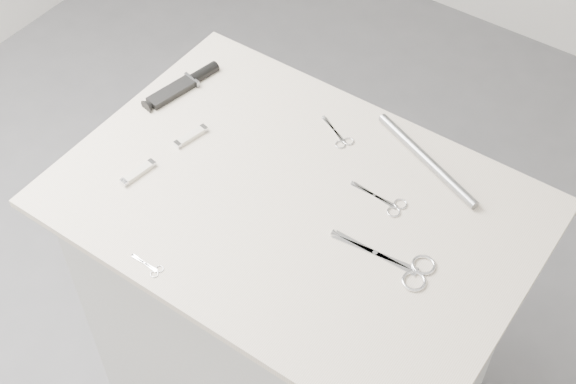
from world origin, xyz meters
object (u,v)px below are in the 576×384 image
Objects in this scene: sheathed_knife at (186,84)px; pocket_knife_a at (191,136)px; plinth at (294,318)px; large_shears at (403,266)px; pocket_knife_b at (138,173)px; embroidery_scissors_a at (387,203)px; embroidery_scissors_b at (340,137)px; metal_rail at (427,159)px; tiny_scissors at (150,267)px.

sheathed_knife is 2.30× the size of pocket_knife_a.
plinth is 10.19× the size of pocket_knife_a.
large_shears is 2.38× the size of pocket_knife_b.
plinth is at bearing -144.41° from embroidery_scissors_a.
embroidery_scissors_b is 0.33× the size of metal_rail.
pocket_knife_a is 0.15m from pocket_knife_b.
plinth is 4.14× the size of large_shears.
plinth is at bearing -124.24° from metal_rail.
pocket_knife_b is (-0.30, -0.35, 0.00)m from embroidery_scissors_b.
embroidery_scissors_a is 0.64× the size of sheathed_knife.
tiny_scissors is at bearing -141.18° from pocket_knife_a.
embroidery_scissors_b is (-0.19, 0.11, -0.00)m from embroidery_scissors_a.
embroidery_scissors_b is at bearing -42.46° from pocket_knife_a.
embroidery_scissors_b and tiny_scissors have the same top height.
embroidery_scissors_a is 0.22m from embroidery_scissors_b.
pocket_knife_b is (-0.49, -0.24, 0.00)m from embroidery_scissors_a.
plinth is 9.88× the size of pocket_knife_b.
large_shears is at bearing -81.37° from pocket_knife_a.
embroidery_scissors_b is at bearing 79.31° from tiny_scissors.
pocket_knife_a is at bearing 118.17° from tiny_scissors.
metal_rail is at bearing -43.61° from pocket_knife_b.
pocket_knife_a is 0.28× the size of metal_rail.
pocket_knife_b reaches higher than large_shears.
pocket_knife_a is at bearing -153.33° from metal_rail.
tiny_scissors is at bearing -123.44° from embroidery_scissors_a.
plinth is 0.52m from embroidery_scissors_b.
metal_rail is (0.20, 0.04, 0.01)m from embroidery_scissors_b.
plinth is 0.51m from embroidery_scissors_a.
tiny_scissors is (-0.30, -0.41, -0.00)m from embroidery_scissors_a.
large_shears is 0.61m from pocket_knife_b.
tiny_scissors is 0.25m from pocket_knife_b.
embroidery_scissors_a is at bearing 55.49° from tiny_scissors.
pocket_knife_a reaches higher than plinth.
plinth is 0.65m from sheathed_knife.
metal_rail is (0.60, 0.11, 0.00)m from sheathed_knife.
embroidery_scissors_a and tiny_scissors have the same top height.
large_shears is 0.38m from embroidery_scissors_b.
pocket_knife_a reaches higher than large_shears.
large_shears reaches higher than embroidery_scissors_b.
sheathed_knife reaches higher than pocket_knife_b.
embroidery_scissors_b is 0.40m from sheathed_knife.
pocket_knife_b is (0.10, -0.28, -0.00)m from sheathed_knife.
sheathed_knife reaches higher than plinth.
embroidery_scissors_b is at bearing -167.75° from metal_rail.
pocket_knife_a is (-0.57, 0.04, 0.00)m from large_shears.
pocket_knife_b is (-0.32, -0.13, 0.48)m from plinth.
sheathed_knife is at bearing 178.52° from embroidery_scissors_a.
large_shears is 0.17m from embroidery_scissors_a.
sheathed_knife is at bearing 55.21° from pocket_knife_a.
embroidery_scissors_a reaches higher than plinth.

